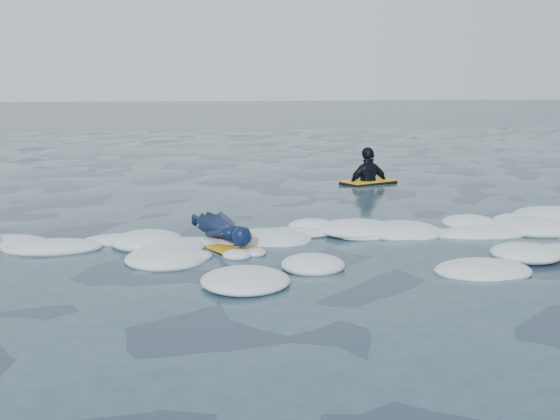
% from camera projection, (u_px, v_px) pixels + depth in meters
% --- Properties ---
extents(ground, '(120.00, 120.00, 0.00)m').
position_uv_depth(ground, '(259.00, 273.00, 7.45)').
color(ground, '#172237').
rests_on(ground, ground).
extents(foam_band, '(12.00, 3.10, 0.30)m').
position_uv_depth(foam_band, '(249.00, 250.00, 8.46)').
color(foam_band, white).
rests_on(foam_band, ground).
extents(prone_woman_unit, '(0.92, 1.55, 0.37)m').
position_uv_depth(prone_woman_unit, '(224.00, 231.00, 8.64)').
color(prone_woman_unit, black).
rests_on(prone_woman_unit, ground).
extents(waiting_rider_unit, '(1.20, 0.98, 1.58)m').
position_uv_depth(waiting_rider_unit, '(368.00, 187.00, 13.75)').
color(waiting_rider_unit, black).
rests_on(waiting_rider_unit, ground).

